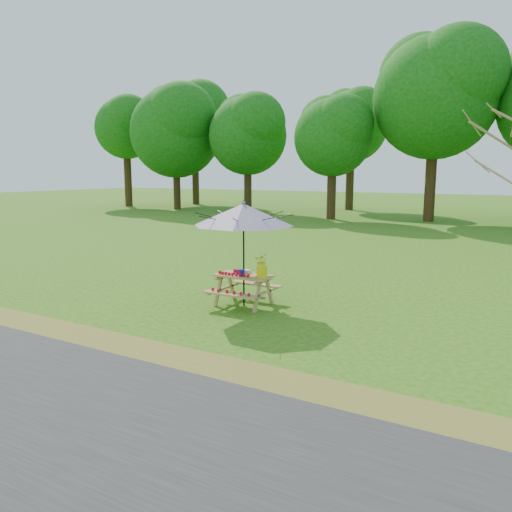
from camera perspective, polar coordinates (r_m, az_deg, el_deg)
The scene contains 8 objects.
ground at distance 10.53m, azimuth -4.44°, elevation -6.01°, with size 120.00×120.00×0.00m, color #246413.
drygrass_strip at distance 8.48m, azimuth -15.37°, elevation -10.21°, with size 120.00×1.20×0.01m, color olive.
treeline at distance 31.32m, azimuth 20.08°, elevation 18.54°, with size 60.00×12.00×16.00m, color #0E5410, non-canonical shape.
picnic_table at distance 10.67m, azimuth -1.41°, elevation -3.97°, with size 1.20×1.32×0.67m.
patio_umbrella at distance 10.41m, azimuth -1.43°, elevation 4.75°, with size 2.81×2.81×2.25m.
produce_bins at distance 10.63m, azimuth -1.66°, elevation -1.83°, with size 0.32×0.42×0.13m.
tomatoes_row at distance 10.52m, azimuth -2.62°, elevation -2.06°, with size 0.77×0.13×0.07m, color red, non-canonical shape.
flower_bucket at distance 10.31m, azimuth 0.69°, elevation -0.95°, with size 0.37×0.35×0.51m.
Camera 1 is at (5.76, -8.35, 2.83)m, focal length 35.00 mm.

